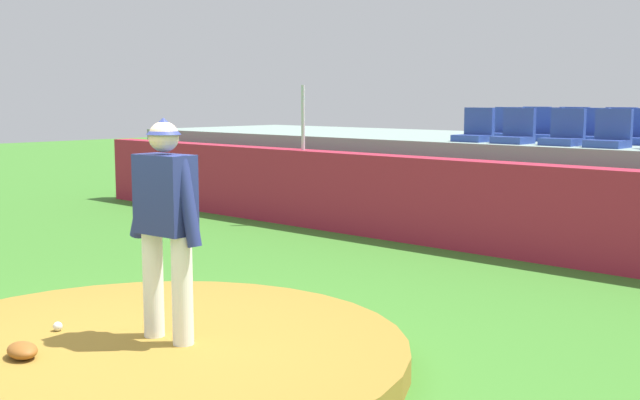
# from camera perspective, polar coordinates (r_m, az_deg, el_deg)

# --- Properties ---
(ground_plane) EXTENTS (60.00, 60.00, 0.00)m
(ground_plane) POSITION_cam_1_polar(r_m,az_deg,el_deg) (6.26, -12.94, -11.76)
(ground_plane) COLOR #3B7928
(pitchers_mound) EXTENTS (4.10, 4.10, 0.20)m
(pitchers_mound) POSITION_cam_1_polar(r_m,az_deg,el_deg) (6.23, -12.96, -10.91)
(pitchers_mound) COLOR olive
(pitchers_mound) RESTS_ON ground_plane
(pitcher) EXTENTS (0.77, 0.28, 1.69)m
(pitcher) POSITION_cam_1_polar(r_m,az_deg,el_deg) (6.02, -11.08, -0.91)
(pitcher) COLOR white
(pitcher) RESTS_ON pitchers_mound
(baseball) EXTENTS (0.07, 0.07, 0.07)m
(baseball) POSITION_cam_1_polar(r_m,az_deg,el_deg) (6.67, -18.40, -8.65)
(baseball) COLOR white
(baseball) RESTS_ON pitchers_mound
(fielding_glove) EXTENTS (0.33, 0.25, 0.11)m
(fielding_glove) POSITION_cam_1_polar(r_m,az_deg,el_deg) (6.09, -20.69, -10.12)
(fielding_glove) COLOR brown
(fielding_glove) RESTS_ON pitchers_mound
(brick_barrier) EXTENTS (17.91, 0.40, 1.21)m
(brick_barrier) POSITION_cam_1_polar(r_m,az_deg,el_deg) (10.40, 14.18, -0.75)
(brick_barrier) COLOR #A72439
(brick_barrier) RESTS_ON ground_plane
(fence_post_left) EXTENTS (0.06, 0.06, 1.03)m
(fence_post_left) POSITION_cam_1_polar(r_m,az_deg,el_deg) (12.60, -1.23, 5.96)
(fence_post_left) COLOR silver
(fence_post_left) RESTS_ON brick_barrier
(bleacher_platform) EXTENTS (17.87, 3.70, 1.39)m
(bleacher_platform) POSITION_cam_1_polar(r_m,az_deg,el_deg) (12.57, 19.55, 0.84)
(bleacher_platform) COLOR gray
(bleacher_platform) RESTS_ON ground_plane
(stadium_chair_0) EXTENTS (0.48, 0.44, 0.50)m
(stadium_chair_0) POSITION_cam_1_polar(r_m,az_deg,el_deg) (11.99, 11.15, 4.91)
(stadium_chair_0) COLOR #2B449A
(stadium_chair_0) RESTS_ON bleacher_platform
(stadium_chair_1) EXTENTS (0.48, 0.44, 0.50)m
(stadium_chair_1) POSITION_cam_1_polar(r_m,az_deg,el_deg) (11.60, 13.91, 4.76)
(stadium_chair_1) COLOR #2B449A
(stadium_chair_1) RESTS_ON bleacher_platform
(stadium_chair_2) EXTENTS (0.48, 0.44, 0.50)m
(stadium_chair_2) POSITION_cam_1_polar(r_m,az_deg,el_deg) (11.31, 17.22, 4.59)
(stadium_chair_2) COLOR #2B449A
(stadium_chair_2) RESTS_ON bleacher_platform
(stadium_chair_3) EXTENTS (0.48, 0.44, 0.50)m
(stadium_chair_3) POSITION_cam_1_polar(r_m,az_deg,el_deg) (10.99, 20.19, 4.39)
(stadium_chair_3) COLOR #2B449A
(stadium_chair_3) RESTS_ON bleacher_platform
(stadium_chair_5) EXTENTS (0.48, 0.44, 0.50)m
(stadium_chair_5) POSITION_cam_1_polar(r_m,az_deg,el_deg) (12.76, 13.26, 4.99)
(stadium_chair_5) COLOR #2B449A
(stadium_chair_5) RESTS_ON bleacher_platform
(stadium_chair_6) EXTENTS (0.48, 0.44, 0.50)m
(stadium_chair_6) POSITION_cam_1_polar(r_m,az_deg,el_deg) (12.42, 15.89, 4.85)
(stadium_chair_6) COLOR #2B449A
(stadium_chair_6) RESTS_ON bleacher_platform
(stadium_chair_7) EXTENTS (0.48, 0.44, 0.50)m
(stadium_chair_7) POSITION_cam_1_polar(r_m,az_deg,el_deg) (12.10, 18.89, 4.68)
(stadium_chair_7) COLOR #2B449A
(stadium_chair_7) RESTS_ON bleacher_platform
(stadium_chair_8) EXTENTS (0.48, 0.44, 0.50)m
(stadium_chair_8) POSITION_cam_1_polar(r_m,az_deg,el_deg) (11.85, 21.99, 4.49)
(stadium_chair_8) COLOR #2B449A
(stadium_chair_8) RESTS_ON bleacher_platform
(stadium_chair_10) EXTENTS (0.48, 0.44, 0.50)m
(stadium_chair_10) POSITION_cam_1_polar(r_m,az_deg,el_deg) (13.52, 15.14, 5.06)
(stadium_chair_10) COLOR #2B449A
(stadium_chair_10) RESTS_ON bleacher_platform
(stadium_chair_11) EXTENTS (0.48, 0.44, 0.50)m
(stadium_chair_11) POSITION_cam_1_polar(r_m,az_deg,el_deg) (13.22, 17.65, 4.92)
(stadium_chair_11) COLOR #2B449A
(stadium_chair_11) RESTS_ON bleacher_platform
(stadium_chair_12) EXTENTS (0.48, 0.44, 0.50)m
(stadium_chair_12) POSITION_cam_1_polar(r_m,az_deg,el_deg) (12.95, 20.70, 4.75)
(stadium_chair_12) COLOR #2B449A
(stadium_chair_12) RESTS_ON bleacher_platform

